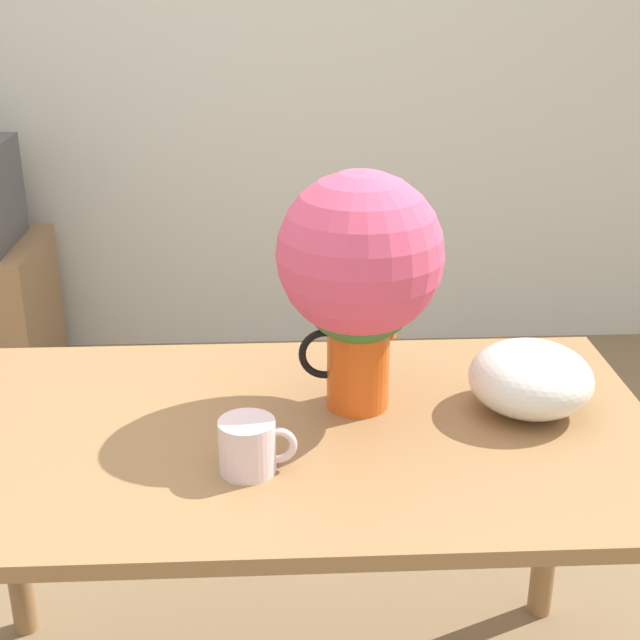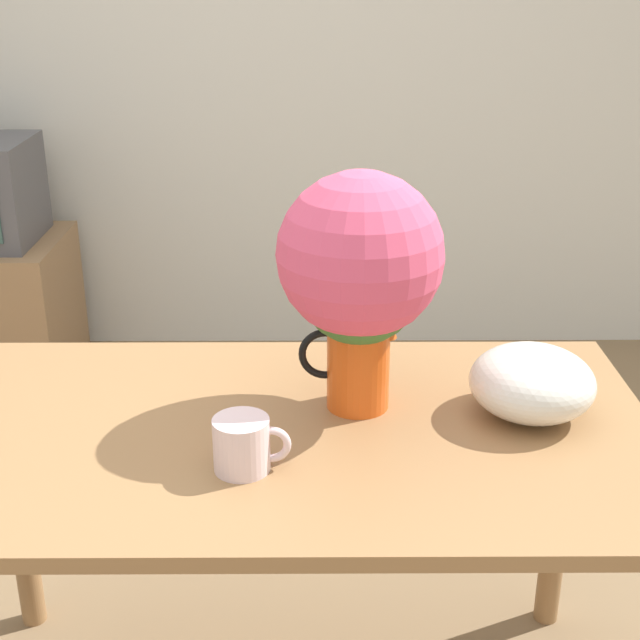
% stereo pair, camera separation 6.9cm
% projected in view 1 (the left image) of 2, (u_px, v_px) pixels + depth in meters
% --- Properties ---
extents(wall_back, '(8.00, 0.05, 2.60)m').
position_uv_depth(wall_back, '(218.00, 32.00, 3.44)').
color(wall_back, silver).
rests_on(wall_back, ground_plane).
extents(table, '(1.43, 0.79, 0.75)m').
position_uv_depth(table, '(284.00, 473.00, 1.72)').
color(table, olive).
rests_on(table, ground_plane).
extents(flower_vase, '(0.32, 0.32, 0.47)m').
position_uv_depth(flower_vase, '(360.00, 269.00, 1.66)').
color(flower_vase, '#E05619').
rests_on(flower_vase, table).
extents(coffee_mug, '(0.14, 0.10, 0.10)m').
position_uv_depth(coffee_mug, '(249.00, 446.00, 1.53)').
color(coffee_mug, silver).
rests_on(coffee_mug, table).
extents(white_bowl, '(0.24, 0.24, 0.14)m').
position_uv_depth(white_bowl, '(531.00, 378.00, 1.72)').
color(white_bowl, silver).
rests_on(white_bowl, table).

